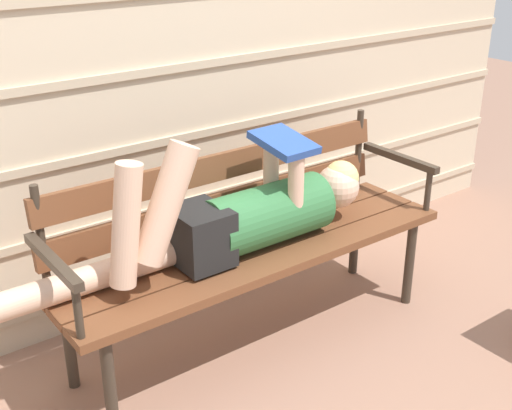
{
  "coord_description": "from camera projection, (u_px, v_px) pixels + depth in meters",
  "views": [
    {
      "loc": [
        -1.46,
        -1.85,
        1.72
      ],
      "look_at": [
        0.0,
        0.11,
        0.64
      ],
      "focal_mm": 47.21,
      "sensor_mm": 36.0,
      "label": 1
    }
  ],
  "objects": [
    {
      "name": "ground_plane",
      "position": [
        271.0,
        351.0,
        2.85
      ],
      "size": [
        12.0,
        12.0,
        0.0
      ],
      "primitive_type": "plane",
      "color": "#936B56"
    },
    {
      "name": "house_siding",
      "position": [
        175.0,
        29.0,
        2.84
      ],
      "size": [
        4.42,
        0.08,
        2.5
      ],
      "color": "beige",
      "rests_on": "ground"
    },
    {
      "name": "park_bench",
      "position": [
        246.0,
        232.0,
        2.78
      ],
      "size": [
        1.72,
        0.48,
        0.84
      ],
      "color": "brown",
      "rests_on": "ground"
    },
    {
      "name": "reclining_person",
      "position": [
        238.0,
        217.0,
        2.63
      ],
      "size": [
        1.72,
        0.26,
        0.54
      ],
      "color": "#33703D"
    }
  ]
}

